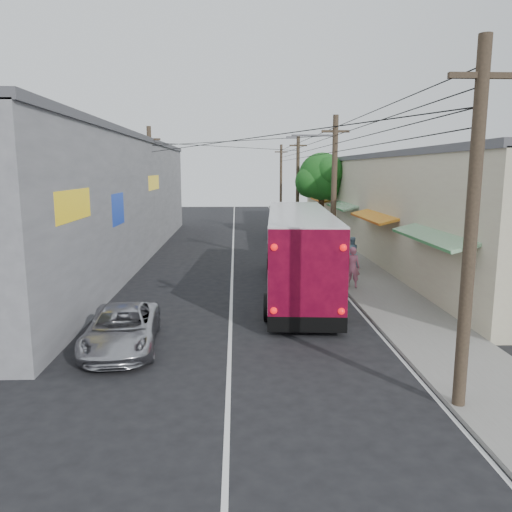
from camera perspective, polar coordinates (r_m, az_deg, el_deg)
The scene contains 13 objects.
ground at distance 13.42m, azimuth -3.13°, elevation -13.58°, with size 120.00×120.00×0.00m, color black.
sidewalk at distance 33.33m, azimuth 8.59°, elevation 0.66°, with size 3.00×80.00×0.12m, color slate.
building_right at distance 36.03m, azimuth 15.18°, elevation 6.06°, with size 7.09×40.00×6.25m.
building_left at distance 31.58m, azimuth -18.44°, elevation 6.32°, with size 7.20×36.00×7.25m.
utility_poles at distance 32.79m, azimuth 2.81°, elevation 7.76°, with size 11.80×45.28×8.00m.
street_tree at distance 38.90m, azimuth 7.63°, elevation 8.82°, with size 4.40×4.00×6.60m.
coach_bus at distance 21.87m, azimuth 4.89°, elevation 0.65°, with size 3.61×12.52×3.56m.
jeepney at distance 15.66m, azimuth -15.08°, elevation -8.00°, with size 2.06×4.47×1.24m, color #B4B3BA.
parked_suv at distance 29.82m, azimuth 6.17°, elevation 1.05°, with size 2.21×5.44×1.58m, color gray.
parked_car_mid at distance 35.48m, azimuth 3.70°, elevation 2.34°, with size 1.64×4.07×1.39m, color #28292D.
parked_car_far at distance 39.74m, azimuth 2.88°, elevation 3.17°, with size 1.49×4.26×1.40m, color black.
pedestrian_near at distance 22.66m, azimuth 10.96°, elevation -1.25°, with size 0.67×0.44×1.83m, color #C86989.
pedestrian_far at distance 27.22m, azimuth 10.87°, elevation 0.42°, with size 0.81×0.63×1.66m, color #96BDDB.
Camera 1 is at (0.22, -12.31, 5.34)m, focal length 35.00 mm.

